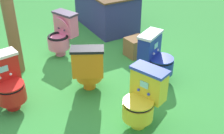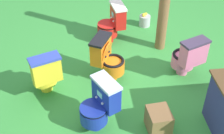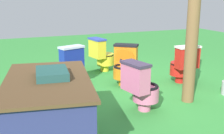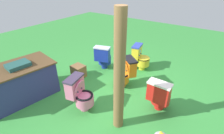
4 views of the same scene
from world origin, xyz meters
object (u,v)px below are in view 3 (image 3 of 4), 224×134
object	(u,v)px
toilet_yellow	(102,55)
small_crate	(62,90)
toilet_red	(183,64)
toilet_blue	(69,65)
vendor_table	(49,113)
wooden_post	(192,33)
toilet_pink	(141,86)
toilet_orange	(125,64)

from	to	relation	value
toilet_yellow	small_crate	bearing A→B (deg)	-51.83
toilet_red	toilet_blue	world-z (taller)	same
vendor_table	wooden_post	xyz separation A→B (m)	(0.56, -2.20, 0.66)
toilet_pink	toilet_orange	bearing A→B (deg)	153.44
vendor_table	small_crate	xyz separation A→B (m)	(1.35, -0.41, -0.23)
toilet_orange	toilet_yellow	distance (m)	0.98
toilet_orange	toilet_blue	xyz separation A→B (m)	(0.37, 0.95, -0.00)
toilet_red	small_crate	bearing A→B (deg)	-179.80
toilet_blue	toilet_yellow	distance (m)	1.05
vendor_table	toilet_blue	bearing A→B (deg)	-18.69
toilet_yellow	wooden_post	bearing A→B (deg)	5.87
toilet_red	small_crate	size ratio (longest dim) A/B	2.14
toilet_pink	toilet_yellow	distance (m)	2.21
toilet_red	toilet_blue	size ratio (longest dim) A/B	1.00
toilet_blue	wooden_post	xyz separation A→B (m)	(-1.52, -1.50, 0.68)
vendor_table	small_crate	distance (m)	1.43
toilet_orange	toilet_blue	size ratio (longest dim) A/B	1.00
toilet_pink	small_crate	bearing A→B (deg)	-145.23
toilet_yellow	vendor_table	size ratio (longest dim) A/B	0.46
toilet_red	wooden_post	xyz separation A→B (m)	(-0.78, 0.46, 0.68)
toilet_orange	small_crate	size ratio (longest dim) A/B	2.14
wooden_post	toilet_yellow	bearing A→B (deg)	16.97
toilet_pink	small_crate	world-z (taller)	toilet_pink
toilet_red	wooden_post	distance (m)	1.13
toilet_yellow	toilet_orange	bearing A→B (deg)	-5.67
vendor_table	toilet_pink	bearing A→B (deg)	-70.13
wooden_post	small_crate	xyz separation A→B (m)	(0.79, 1.80, -0.89)
vendor_table	small_crate	size ratio (longest dim) A/B	4.68
toilet_pink	toilet_orange	size ratio (longest dim) A/B	1.00
toilet_yellow	vendor_table	world-z (taller)	vendor_table
toilet_yellow	toilet_red	bearing A→B (deg)	28.31
toilet_orange	vendor_table	xyz separation A→B (m)	(-1.71, 1.65, 0.02)
toilet_blue	toilet_red	bearing A→B (deg)	-39.02
toilet_red	toilet_orange	bearing A→B (deg)	160.36
toilet_pink	toilet_blue	xyz separation A→B (m)	(1.59, 0.64, -0.00)
small_crate	wooden_post	bearing A→B (deg)	-113.72
toilet_red	small_crate	world-z (taller)	toilet_red
toilet_red	wooden_post	world-z (taller)	wooden_post
toilet_yellow	wooden_post	distance (m)	2.32
vendor_table	toilet_yellow	bearing A→B (deg)	-30.12
toilet_pink	toilet_red	distance (m)	1.57
toilet_pink	vendor_table	size ratio (longest dim) A/B	0.46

